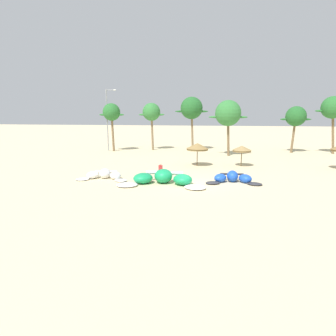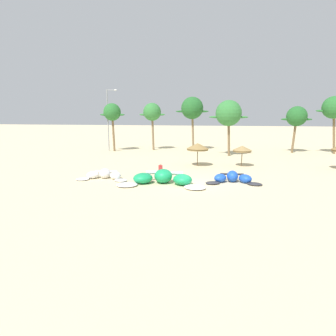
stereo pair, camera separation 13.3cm
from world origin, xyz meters
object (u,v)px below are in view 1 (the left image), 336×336
beach_umbrella_middle (242,149)px  palm_left (151,113)px  kite_left (163,179)px  palm_center_left (228,114)px  palm_center_right (296,117)px  kite_far_left (104,175)px  kite_left_of_center (233,178)px  beach_umbrella_near_van (197,147)px  person_near_kites (161,171)px  palm_right_of_gap (333,108)px  palm_left_of_gap (192,108)px  palm_leftmost (112,113)px  lamppost_west (108,117)px

beach_umbrella_middle → palm_left: palm_left is taller
kite_left → palm_center_left: size_ratio=1.00×
palm_center_right → palm_center_left: bearing=-154.4°
kite_far_left → kite_left_of_center: size_ratio=1.00×
beach_umbrella_near_van → palm_center_right: bearing=44.1°
person_near_kites → palm_right_of_gap: 32.69m
palm_left_of_gap → palm_leftmost: bearing=-166.3°
kite_left_of_center → palm_center_right: bearing=63.5°
person_near_kites → palm_left_of_gap: size_ratio=0.18×
kite_far_left → palm_center_right: bearing=44.3°
kite_left → kite_far_left: bearing=169.9°
palm_center_left → palm_right_of_gap: size_ratio=0.92×
palm_left → palm_left_of_gap: bearing=5.2°
palm_left_of_gap → lamppost_west: bearing=-168.2°
palm_left → palm_left_of_gap: palm_left_of_gap is taller
kite_left → palm_left_of_gap: bearing=88.5°
kite_far_left → palm_right_of_gap: bearing=38.1°
palm_center_left → lamppost_west: size_ratio=0.80×
beach_umbrella_middle → lamppost_west: (-21.30, 11.34, 3.60)m
beach_umbrella_near_van → palm_right_of_gap: (20.24, 14.12, 4.84)m
kite_left_of_center → beach_umbrella_middle: size_ratio=2.12×
person_near_kites → kite_left_of_center: bearing=-0.9°
palm_right_of_gap → kite_left_of_center: bearing=-126.7°
kite_far_left → beach_umbrella_near_van: bearing=44.6°
person_near_kites → palm_center_right: size_ratio=0.21×
kite_far_left → palm_left: palm_left is taller
beach_umbrella_near_van → beach_umbrella_middle: beach_umbrella_near_van is taller
kite_left → palm_left: bearing=104.8°
palm_center_right → lamppost_west: (-30.92, -2.57, -0.11)m
kite_left_of_center → palm_leftmost: 27.93m
beach_umbrella_middle → palm_left: size_ratio=0.31×
palm_left → palm_left_of_gap: size_ratio=0.89×
person_near_kites → palm_right_of_gap: bearing=43.3°
beach_umbrella_middle → palm_left: bearing=136.2°
beach_umbrella_middle → palm_left: 20.18m
palm_center_left → palm_center_right: 12.22m
kite_left → kite_left_of_center: (6.35, 1.62, -0.09)m
kite_far_left → kite_left_of_center: bearing=2.5°
palm_leftmost → palm_left_of_gap: palm_left_of_gap is taller
palm_left_of_gap → palm_left: bearing=-174.8°
person_near_kites → palm_center_right: bearing=51.1°
palm_leftmost → palm_center_left: (19.12, -2.40, -0.13)m
kite_far_left → kite_left: bearing=-10.1°
kite_left_of_center → palm_left: (-12.64, 22.19, 6.14)m
palm_left → beach_umbrella_near_van: bearing=-58.1°
kite_left → palm_left_of_gap: 25.35m
kite_far_left → kite_left: kite_left is taller
kite_far_left → palm_center_left: bearing=54.6°
kite_left_of_center → kite_left: bearing=-165.7°
kite_left_of_center → person_near_kites: person_near_kites is taller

